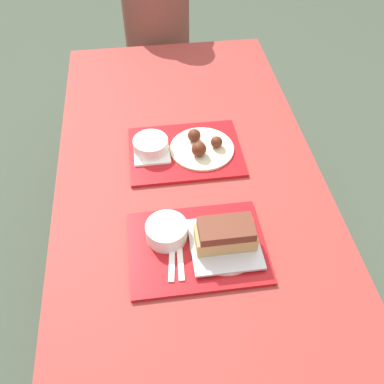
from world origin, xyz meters
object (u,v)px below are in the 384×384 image
object	(u,v)px
tray_near	(197,247)
bowl_coleslaw_far	(151,145)
wings_plate_far	(202,146)
tray_far	(186,151)
brisket_sandwich_plate	(225,238)
person_seated_across	(157,23)
bowl_coleslaw_near	(167,231)

from	to	relation	value
tray_near	bowl_coleslaw_far	distance (m)	0.43
tray_near	bowl_coleslaw_far	xyz separation A→B (m)	(-0.10, 0.42, 0.03)
wings_plate_far	tray_near	bearing A→B (deg)	-100.15
tray_far	wings_plate_far	distance (m)	0.06
tray_far	brisket_sandwich_plate	size ratio (longest dim) A/B	1.95
tray_far	wings_plate_far	xyz separation A→B (m)	(0.05, -0.00, 0.02)
brisket_sandwich_plate	person_seated_across	world-z (taller)	person_seated_across
brisket_sandwich_plate	wings_plate_far	size ratio (longest dim) A/B	0.89
bowl_coleslaw_far	wings_plate_far	size ratio (longest dim) A/B	0.54
tray_near	brisket_sandwich_plate	size ratio (longest dim) A/B	1.95
brisket_sandwich_plate	bowl_coleslaw_far	world-z (taller)	brisket_sandwich_plate
tray_near	wings_plate_far	distance (m)	0.41
brisket_sandwich_plate	wings_plate_far	bearing A→B (deg)	90.63
brisket_sandwich_plate	wings_plate_far	distance (m)	0.41
wings_plate_far	brisket_sandwich_plate	bearing A→B (deg)	-89.37
bowl_coleslaw_near	brisket_sandwich_plate	xyz separation A→B (m)	(0.16, -0.05, 0.01)
tray_near	wings_plate_far	bearing A→B (deg)	79.85
bowl_coleslaw_near	wings_plate_far	size ratio (longest dim) A/B	0.54
brisket_sandwich_plate	wings_plate_far	xyz separation A→B (m)	(-0.00, 0.41, -0.02)
bowl_coleslaw_near	person_seated_across	world-z (taller)	person_seated_across
bowl_coleslaw_near	tray_near	bearing A→B (deg)	-28.58
tray_near	tray_far	xyz separation A→B (m)	(0.02, 0.41, 0.00)
tray_near	bowl_coleslaw_far	bearing A→B (deg)	103.79
tray_near	person_seated_across	bearing A→B (deg)	90.46
person_seated_across	wings_plate_far	bearing A→B (deg)	-85.14
tray_near	tray_far	world-z (taller)	same
person_seated_across	tray_near	bearing A→B (deg)	-89.54
tray_far	brisket_sandwich_plate	distance (m)	0.42
bowl_coleslaw_near	person_seated_across	xyz separation A→B (m)	(0.07, 1.34, -0.04)
tray_far	bowl_coleslaw_far	xyz separation A→B (m)	(-0.12, 0.01, 0.03)
tray_far	bowl_coleslaw_far	distance (m)	0.13
bowl_coleslaw_near	bowl_coleslaw_far	world-z (taller)	same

